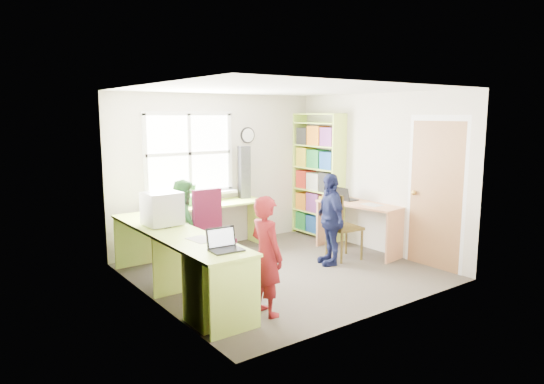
# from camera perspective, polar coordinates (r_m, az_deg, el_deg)

# --- Properties ---
(room) EXTENTS (3.64, 3.44, 2.44)m
(room) POSITION_cam_1_polar(r_m,az_deg,el_deg) (6.39, 0.89, 1.32)
(room) COLOR #443E35
(room) RESTS_ON ground
(l_desk) EXTENTS (2.38, 2.95, 0.75)m
(l_desk) POSITION_cam_1_polar(r_m,az_deg,el_deg) (5.54, -7.76, -8.06)
(l_desk) COLOR #D9FF65
(l_desk) RESTS_ON ground
(right_desk) EXTENTS (0.79, 1.39, 0.76)m
(right_desk) POSITION_cam_1_polar(r_m,az_deg,el_deg) (7.51, 10.43, -2.82)
(right_desk) COLOR #ECA876
(right_desk) RESTS_ON ground
(bookshelf) EXTENTS (0.30, 1.02, 2.10)m
(bookshelf) POSITION_cam_1_polar(r_m,az_deg,el_deg) (8.28, 5.42, 1.57)
(bookshelf) COLOR #D9FF65
(bookshelf) RESTS_ON ground
(swivel_chair) EXTENTS (0.53, 0.53, 1.11)m
(swivel_chair) POSITION_cam_1_polar(r_m,az_deg,el_deg) (6.45, -7.08, -5.40)
(swivel_chair) COLOR black
(swivel_chair) RESTS_ON ground
(wooden_chair) EXTENTS (0.47, 0.47, 0.97)m
(wooden_chair) POSITION_cam_1_polar(r_m,az_deg,el_deg) (7.06, 8.04, -3.72)
(wooden_chair) COLOR #52431B
(wooden_chair) RESTS_ON ground
(crt_monitor) EXTENTS (0.43, 0.39, 0.41)m
(crt_monitor) POSITION_cam_1_polar(r_m,az_deg,el_deg) (6.00, -12.79, -1.93)
(crt_monitor) COLOR #99999D
(crt_monitor) RESTS_ON l_desk
(laptop_left) EXTENTS (0.33, 0.28, 0.22)m
(laptop_left) POSITION_cam_1_polar(r_m,az_deg,el_deg) (4.87, -5.65, -6.21)
(laptop_left) COLOR black
(laptop_left) RESTS_ON l_desk
(laptop_right) EXTENTS (0.26, 0.31, 0.21)m
(laptop_right) POSITION_cam_1_polar(r_m,az_deg,el_deg) (7.65, 8.58, -0.60)
(laptop_right) COLOR black
(laptop_right) RESTS_ON right_desk
(speaker_a) EXTENTS (0.08, 0.08, 0.17)m
(speaker_a) POSITION_cam_1_polar(r_m,az_deg,el_deg) (5.90, -12.30, -3.34)
(speaker_a) COLOR black
(speaker_a) RESTS_ON l_desk
(speaker_b) EXTENTS (0.09, 0.09, 0.18)m
(speaker_b) POSITION_cam_1_polar(r_m,az_deg,el_deg) (6.35, -14.30, -2.49)
(speaker_b) COLOR black
(speaker_b) RESTS_ON l_desk
(cd_tower) EXTENTS (0.19, 0.18, 0.83)m
(cd_tower) POSITION_cam_1_polar(r_m,az_deg,el_deg) (7.78, -3.30, 2.33)
(cd_tower) COLOR black
(cd_tower) RESTS_ON l_desk
(game_box) EXTENTS (0.31, 0.31, 0.06)m
(game_box) POSITION_cam_1_polar(r_m,az_deg,el_deg) (7.78, 7.48, -0.55)
(game_box) COLOR red
(game_box) RESTS_ON right_desk
(paper_a) EXTENTS (0.25, 0.34, 0.00)m
(paper_a) POSITION_cam_1_polar(r_m,az_deg,el_deg) (5.30, -8.31, -5.54)
(paper_a) COLOR #BCB9B2
(paper_a) RESTS_ON l_desk
(paper_b) EXTENTS (0.22, 0.31, 0.00)m
(paper_b) POSITION_cam_1_polar(r_m,az_deg,el_deg) (7.33, 11.67, -1.47)
(paper_b) COLOR #BCB9B2
(paper_b) RESTS_ON right_desk
(potted_plant) EXTENTS (0.19, 0.16, 0.33)m
(potted_plant) POSITION_cam_1_polar(r_m,az_deg,el_deg) (7.22, -9.54, -0.36)
(potted_plant) COLOR #2E7334
(potted_plant) RESTS_ON l_desk
(person_red) EXTENTS (0.31, 0.46, 1.27)m
(person_red) POSITION_cam_1_polar(r_m,az_deg,el_deg) (5.07, -0.67, -7.51)
(person_red) COLOR maroon
(person_red) RESTS_ON ground
(person_green) EXTENTS (0.67, 0.74, 1.23)m
(person_green) POSITION_cam_1_polar(r_m,az_deg,el_deg) (6.64, -10.24, -3.82)
(person_green) COLOR #2B6729
(person_green) RESTS_ON ground
(person_navy) EXTENTS (0.55, 0.81, 1.28)m
(person_navy) POSITION_cam_1_polar(r_m,az_deg,el_deg) (6.81, 6.85, -3.18)
(person_navy) COLOR #151B44
(person_navy) RESTS_ON ground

